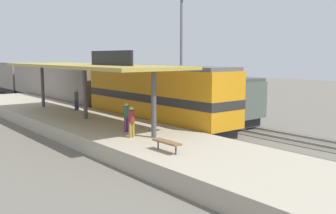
{
  "coord_description": "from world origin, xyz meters",
  "views": [
    {
      "loc": [
        -16.59,
        -24.09,
        5.25
      ],
      "look_at": [
        -1.38,
        -5.22,
        2.0
      ],
      "focal_mm": 40.47,
      "sensor_mm": 36.0,
      "label": 1
    }
  ],
  "objects": [
    {
      "name": "passenger_carriage_rear",
      "position": [
        0.0,
        36.78,
        2.31
      ],
      "size": [
        2.9,
        20.0,
        4.24
      ],
      "color": "#28282D",
      "rests_on": "track_near"
    },
    {
      "name": "passenger_carriage_front",
      "position": [
        0.0,
        15.98,
        2.31
      ],
      "size": [
        2.9,
        20.0,
        4.24
      ],
      "color": "#28282D",
      "rests_on": "track_near"
    },
    {
      "name": "platform_bench",
      "position": [
        -6.0,
        -10.86,
        1.34
      ],
      "size": [
        0.44,
        1.7,
        0.5
      ],
      "color": "#333338",
      "rests_on": "platform"
    },
    {
      "name": "person_walking",
      "position": [
        -5.54,
        -7.25,
        1.85
      ],
      "size": [
        0.34,
        0.34,
        1.71
      ],
      "color": "olive",
      "rests_on": "platform"
    },
    {
      "name": "platform",
      "position": [
        -4.6,
        0.0,
        0.45
      ],
      "size": [
        6.0,
        44.0,
        0.9
      ],
      "primitive_type": "cube",
      "color": "#A89E89",
      "rests_on": "ground"
    },
    {
      "name": "locomotive",
      "position": [
        0.0,
        -2.02,
        2.41
      ],
      "size": [
        2.93,
        14.43,
        4.44
      ],
      "color": "#28282D",
      "rests_on": "track_near"
    },
    {
      "name": "freight_car",
      "position": [
        4.6,
        -1.46,
        1.97
      ],
      "size": [
        2.8,
        12.0,
        3.54
      ],
      "color": "#28282D",
      "rests_on": "track_far"
    },
    {
      "name": "track_far",
      "position": [
        4.6,
        0.0,
        0.03
      ],
      "size": [
        3.2,
        110.0,
        0.16
      ],
      "color": "#565249",
      "rests_on": "ground"
    },
    {
      "name": "light_mast",
      "position": [
        7.8,
        4.08,
        8.4
      ],
      "size": [
        1.1,
        1.1,
        11.7
      ],
      "color": "slate",
      "rests_on": "ground"
    },
    {
      "name": "person_boarding",
      "position": [
        -4.9,
        -5.78,
        1.85
      ],
      "size": [
        0.34,
        0.34,
        1.71
      ],
      "color": "#663375",
      "rests_on": "platform"
    },
    {
      "name": "track_near",
      "position": [
        0.0,
        0.0,
        0.03
      ],
      "size": [
        3.2,
        110.0,
        0.16
      ],
      "color": "#565249",
      "rests_on": "ground"
    },
    {
      "name": "station_canopy",
      "position": [
        -4.6,
        -0.09,
        4.53
      ],
      "size": [
        5.2,
        18.0,
        4.7
      ],
      "color": "#47474C",
      "rests_on": "platform"
    },
    {
      "name": "person_waiting",
      "position": [
        -3.26,
        4.29,
        1.85
      ],
      "size": [
        0.34,
        0.34,
        1.71
      ],
      "color": "navy",
      "rests_on": "platform"
    },
    {
      "name": "ground_plane",
      "position": [
        2.0,
        0.0,
        0.0
      ],
      "size": [
        120.0,
        120.0,
        0.0
      ],
      "primitive_type": "plane",
      "color": "#666056"
    }
  ]
}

